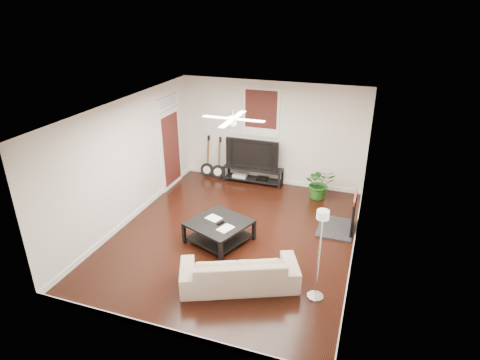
{
  "coord_description": "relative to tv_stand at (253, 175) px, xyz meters",
  "views": [
    {
      "loc": [
        2.58,
        -7.06,
        4.69
      ],
      "look_at": [
        0.0,
        0.4,
        1.15
      ],
      "focal_mm": 30.29,
      "sensor_mm": 36.0,
      "label": 1
    }
  ],
  "objects": [
    {
      "name": "guitar_right",
      "position": [
        -1.02,
        -0.06,
        0.38
      ],
      "size": [
        0.42,
        0.33,
        1.21
      ],
      "primitive_type": null,
      "rotation": [
        0.0,
        0.0,
        0.19
      ],
      "color": "black",
      "rests_on": "floor"
    },
    {
      "name": "floor_lamp",
      "position": [
        2.43,
        -4.19,
        0.62
      ],
      "size": [
        0.37,
        0.37,
        1.7
      ],
      "primitive_type": null,
      "rotation": [
        0.0,
        0.0,
        0.41
      ],
      "color": "white",
      "rests_on": "floor"
    },
    {
      "name": "tv",
      "position": [
        0.0,
        0.02,
        0.65
      ],
      "size": [
        1.46,
        0.19,
        0.84
      ],
      "primitive_type": "imported",
      "color": "black",
      "rests_on": "tv_stand"
    },
    {
      "name": "ceiling_fan",
      "position": [
        0.44,
        -2.78,
        2.37
      ],
      "size": [
        1.24,
        1.24,
        0.32
      ],
      "primitive_type": null,
      "color": "white",
      "rests_on": "ceiling"
    },
    {
      "name": "sofa",
      "position": [
        1.08,
        -4.29,
        0.07
      ],
      "size": [
        2.23,
        1.58,
        0.61
      ],
      "primitive_type": "imported",
      "rotation": [
        0.0,
        0.0,
        3.55
      ],
      "color": "tan",
      "rests_on": "floor"
    },
    {
      "name": "door_left",
      "position": [
        -2.02,
        -0.88,
        1.02
      ],
      "size": [
        0.08,
        1.0,
        2.5
      ],
      "primitive_type": "cube",
      "color": "white",
      "rests_on": "wall_left"
    },
    {
      "name": "brick_accent",
      "position": [
        2.93,
        -1.78,
        1.17
      ],
      "size": [
        0.02,
        2.2,
        2.8
      ],
      "primitive_type": "cube",
      "color": "#A95436",
      "rests_on": "floor"
    },
    {
      "name": "guitar_left",
      "position": [
        -1.37,
        -0.03,
        0.38
      ],
      "size": [
        0.4,
        0.3,
        1.21
      ],
      "primitive_type": null,
      "rotation": [
        0.0,
        0.0,
        0.09
      ],
      "color": "black",
      "rests_on": "floor"
    },
    {
      "name": "coffee_table",
      "position": [
        0.22,
        -3.09,
        0.0
      ],
      "size": [
        1.43,
        1.43,
        0.46
      ],
      "primitive_type": "cube",
      "rotation": [
        0.0,
        0.0,
        -0.37
      ],
      "color": "black",
      "rests_on": "floor"
    },
    {
      "name": "potted_plant",
      "position": [
        1.88,
        -0.36,
        0.19
      ],
      "size": [
        0.91,
        0.85,
        0.83
      ],
      "primitive_type": "imported",
      "rotation": [
        0.0,
        0.0,
        0.32
      ],
      "color": "#205C1A",
      "rests_on": "floor"
    },
    {
      "name": "fireplace",
      "position": [
        2.64,
        -1.78,
        0.23
      ],
      "size": [
        0.8,
        1.1,
        0.92
      ],
      "primitive_type": "cube",
      "color": "black",
      "rests_on": "floor"
    },
    {
      "name": "room",
      "position": [
        0.44,
        -2.78,
        1.17
      ],
      "size": [
        5.01,
        6.01,
        2.81
      ],
      "color": "black",
      "rests_on": "ground"
    },
    {
      "name": "window_back",
      "position": [
        0.14,
        0.19,
        1.72
      ],
      "size": [
        1.0,
        0.06,
        1.3
      ],
      "primitive_type": "cube",
      "color": "black",
      "rests_on": "wall_back"
    },
    {
      "name": "tv_stand",
      "position": [
        0.0,
        0.0,
        0.0
      ],
      "size": [
        1.63,
        0.44,
        0.46
      ],
      "primitive_type": "cube",
      "color": "black",
      "rests_on": "floor"
    }
  ]
}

